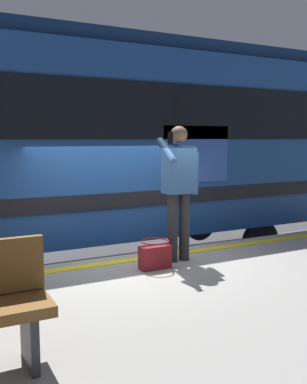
{
  "coord_description": "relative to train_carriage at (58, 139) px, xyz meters",
  "views": [
    {
      "loc": [
        2.45,
        5.47,
        2.62
      ],
      "look_at": [
        -0.22,
        0.3,
        1.9
      ],
      "focal_mm": 40.8,
      "sensor_mm": 36.0,
      "label": 1
    }
  ],
  "objects": [
    {
      "name": "ground_plane",
      "position": [
        -0.41,
        2.15,
        -2.61
      ],
      "size": [
        24.84,
        24.84,
        0.0
      ],
      "primitive_type": "plane",
      "color": "#3D3D3F"
    },
    {
      "name": "platform",
      "position": [
        -0.41,
        3.99,
        -2.11
      ],
      "size": [
        16.56,
        3.68,
        1.0
      ],
      "primitive_type": "cube",
      "color": "gray",
      "rests_on": "ground"
    },
    {
      "name": "safety_line",
      "position": [
        -0.41,
        2.45,
        -1.61
      ],
      "size": [
        16.23,
        0.16,
        0.01
      ],
      "primitive_type": "cube",
      "color": "yellow",
      "rests_on": "platform"
    },
    {
      "name": "track_rail_near",
      "position": [
        -0.41,
        0.71,
        -2.53
      ],
      "size": [
        21.52,
        0.08,
        0.16
      ],
      "primitive_type": "cube",
      "color": "slate",
      "rests_on": "ground"
    },
    {
      "name": "track_rail_far",
      "position": [
        -0.41,
        -0.72,
        -2.53
      ],
      "size": [
        21.52,
        0.08,
        0.16
      ],
      "primitive_type": "cube",
      "color": "slate",
      "rests_on": "ground"
    },
    {
      "name": "train_carriage",
      "position": [
        0.0,
        0.0,
        0.0
      ],
      "size": [
        11.43,
        2.75,
        4.14
      ],
      "color": "#1E478C",
      "rests_on": "ground"
    },
    {
      "name": "passenger",
      "position": [
        -0.84,
        2.74,
        -0.56
      ],
      "size": [
        0.57,
        0.55,
        1.77
      ],
      "color": "#262628",
      "rests_on": "platform"
    },
    {
      "name": "handbag",
      "position": [
        -0.4,
        2.93,
        -1.44
      ],
      "size": [
        0.39,
        0.36,
        0.36
      ],
      "color": "maroon",
      "rests_on": "platform"
    }
  ]
}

